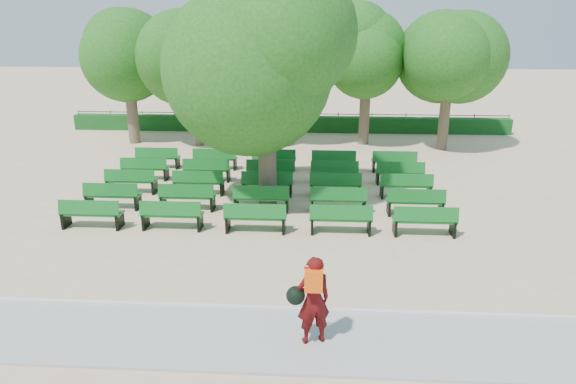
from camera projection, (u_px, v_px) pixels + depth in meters
The scene contains 9 objects.
ground at pixel (264, 213), 17.53m from camera, with size 120.00×120.00×0.00m, color #CFAD89.
paving at pixel (225, 338), 10.51m from camera, with size 30.00×2.20×0.06m, color #A4A4A0.
curb at pixel (234, 308), 11.59m from camera, with size 30.00×0.12×0.10m, color silver.
hedge at pixel (288, 124), 30.67m from camera, with size 26.00×0.70×0.90m, color #134D1A.
fence at pixel (289, 130), 31.19m from camera, with size 26.00×0.10×1.02m, color black, non-canonical shape.
tree_line at pixel (284, 146), 27.01m from camera, with size 21.80×6.80×7.04m, color #22611A, non-canonical shape.
bench_array at pixel (267, 192), 19.34m from camera, with size 1.94×0.67×1.21m.
tree_among at pixel (266, 60), 16.72m from camera, with size 5.62×5.62×7.58m.
person at pixel (312, 299), 10.05m from camera, with size 0.93×0.64×1.86m.
Camera 1 is at (1.83, -16.35, 6.16)m, focal length 32.00 mm.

